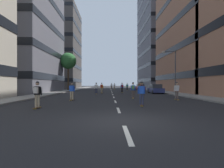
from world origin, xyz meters
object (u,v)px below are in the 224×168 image
at_px(skater_7, 72,90).
at_px(skater_3, 177,90).
at_px(parked_car_mid, 156,89).
at_px(streetlamp_right, 173,67).
at_px(skater_2, 102,87).
at_px(skater_10, 142,87).
at_px(skater_1, 139,88).
at_px(skater_11, 96,88).
at_px(parked_car_near, 140,87).
at_px(skater_5, 114,86).
at_px(skater_12, 111,86).
at_px(street_tree_near, 68,61).
at_px(skater_0, 122,87).
at_px(skater_4, 141,92).
at_px(skater_9, 37,93).
at_px(skater_6, 133,89).
at_px(skater_8, 127,86).

bearing_deg(skater_7, skater_3, 1.83).
relative_size(parked_car_mid, skater_3, 2.47).
relative_size(streetlamp_right, skater_3, 3.65).
height_order(skater_2, skater_10, same).
height_order(skater_1, skater_11, same).
distance_m(skater_1, skater_2, 6.57).
bearing_deg(streetlamp_right, parked_car_near, 96.72).
height_order(skater_3, skater_5, same).
height_order(skater_1, skater_12, same).
bearing_deg(street_tree_near, skater_10, -19.77).
distance_m(parked_car_near, streetlamp_right, 17.07).
xyz_separation_m(skater_3, skater_11, (-8.68, 9.77, 0.00)).
bearing_deg(skater_12, streetlamp_right, -67.75).
bearing_deg(parked_car_mid, skater_10, 104.31).
distance_m(parked_car_mid, skater_11, 10.00).
bearing_deg(skater_5, parked_car_near, -33.72).
xyz_separation_m(parked_car_mid, skater_12, (-7.07, 19.41, 0.29)).
distance_m(skater_11, skater_12, 21.62).
height_order(skater_1, skater_10, same).
distance_m(skater_2, skater_5, 17.70).
relative_size(skater_2, skater_12, 1.00).
relative_size(skater_2, skater_7, 1.00).
relative_size(skater_2, skater_5, 1.00).
height_order(skater_0, skater_4, same).
height_order(skater_0, skater_12, same).
bearing_deg(skater_1, skater_9, -121.29).
bearing_deg(skater_6, skater_4, -92.78).
distance_m(skater_3, skater_4, 6.30).
distance_m(street_tree_near, skater_0, 15.59).
xyz_separation_m(skater_1, skater_9, (-9.37, -15.42, 0.00)).
relative_size(streetlamp_right, skater_11, 3.65).
distance_m(streetlamp_right, skater_3, 10.16).
bearing_deg(skater_5, skater_6, -87.65).
distance_m(skater_10, skater_12, 15.36).
relative_size(skater_9, skater_11, 1.00).
bearing_deg(street_tree_near, skater_11, -60.39).
bearing_deg(skater_10, skater_3, -89.29).
bearing_deg(skater_7, skater_1, 50.38).
xyz_separation_m(parked_car_near, skater_3, (-1.10, -25.77, 0.29)).
xyz_separation_m(skater_4, skater_12, (-1.60, 35.77, 0.00)).
bearing_deg(skater_3, skater_10, 90.71).
bearing_deg(skater_11, skater_7, -99.08).
bearing_deg(skater_8, parked_car_mid, -77.61).
distance_m(street_tree_near, streetlamp_right, 23.49).
relative_size(skater_0, skater_10, 1.00).
xyz_separation_m(skater_6, skater_11, (-4.63, 7.72, -0.03)).
xyz_separation_m(skater_6, skater_12, (-1.92, 29.18, -0.03)).
bearing_deg(skater_4, skater_7, 144.55).
bearing_deg(skater_11, skater_2, 74.79).
bearing_deg(skater_4, skater_1, 80.56).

